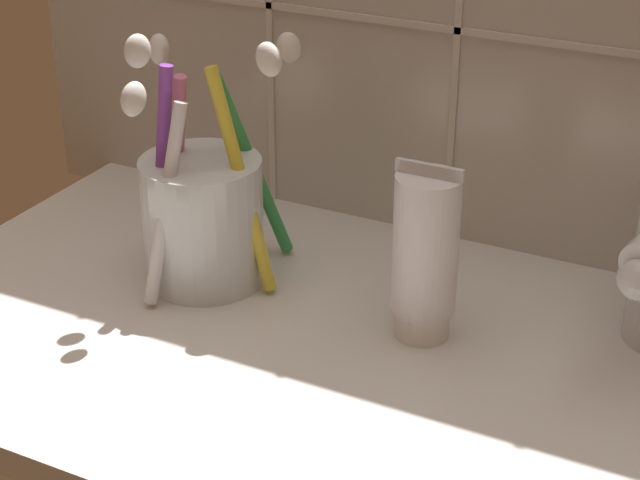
{
  "coord_description": "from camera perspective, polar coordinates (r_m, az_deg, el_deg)",
  "views": [
    {
      "loc": [
        25.9,
        -51.71,
        38.61
      ],
      "look_at": [
        -1.15,
        1.39,
        8.27
      ],
      "focal_mm": 60.0,
      "sensor_mm": 36.0,
      "label": 1
    }
  ],
  "objects": [
    {
      "name": "toothpaste_tube",
      "position": [
        0.67,
        5.64,
        -0.75
      ],
      "size": [
        4.34,
        4.13,
        11.84
      ],
      "color": "white",
      "rests_on": "sink_counter"
    },
    {
      "name": "toothbrush_cup",
      "position": [
        0.74,
        -6.27,
        1.49
      ],
      "size": [
        11.71,
        13.81,
        18.03
      ],
      "color": "silver",
      "rests_on": "sink_counter"
    },
    {
      "name": "sink_counter",
      "position": [
        0.69,
        0.33,
        -6.05
      ],
      "size": [
        60.03,
        35.74,
        2.0
      ],
      "primitive_type": "cube",
      "color": "silver",
      "rests_on": "ground"
    }
  ]
}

